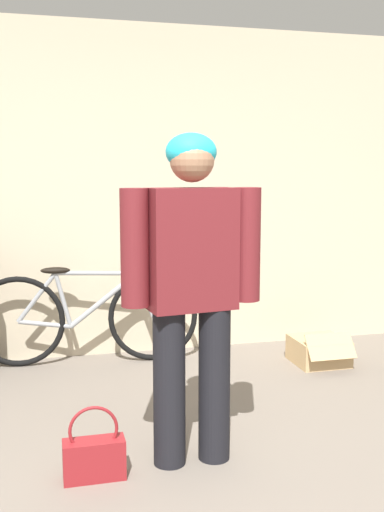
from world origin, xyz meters
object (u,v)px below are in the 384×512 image
handbag (94,456)px  bicycle (86,316)px  person (192,279)px  cardboard_box (319,351)px

handbag → bicycle: bearing=86.8°
person → cardboard_box: 2.03m
person → handbag: 0.97m
person → cardboard_box: person is taller
cardboard_box → person: bearing=-136.0°
person → bicycle: (-0.40, 1.72, -0.57)m
cardboard_box → bicycle: bearing=166.0°
person → cardboard_box: size_ratio=3.64×
handbag → cardboard_box: handbag is taller
person → handbag: size_ratio=4.52×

